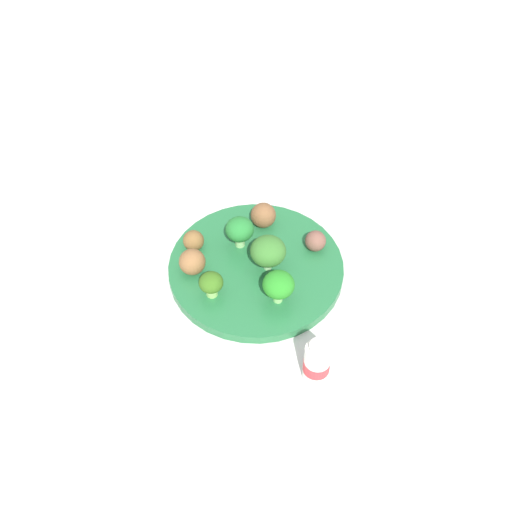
% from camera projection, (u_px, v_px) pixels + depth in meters
% --- Properties ---
extents(ground_plane, '(4.00, 4.00, 0.00)m').
position_uv_depth(ground_plane, '(256.00, 271.00, 0.95)').
color(ground_plane, beige).
extents(plate, '(0.28, 0.28, 0.02)m').
position_uv_depth(plate, '(256.00, 268.00, 0.95)').
color(plate, '#236638').
rests_on(plate, ground_plane).
extents(broccoli_floret_front_left, '(0.04, 0.04, 0.04)m').
position_uv_depth(broccoli_floret_front_left, '(211.00, 283.00, 0.88)').
color(broccoli_floret_front_left, '#93C966').
rests_on(broccoli_floret_front_left, plate).
extents(broccoli_floret_back_right, '(0.06, 0.06, 0.06)m').
position_uv_depth(broccoli_floret_back_right, '(268.00, 251.00, 0.91)').
color(broccoli_floret_back_right, '#8EC381').
rests_on(broccoli_floret_back_right, plate).
extents(broccoli_floret_mid_left, '(0.05, 0.05, 0.06)m').
position_uv_depth(broccoli_floret_mid_left, '(240.00, 230.00, 0.94)').
color(broccoli_floret_mid_left, '#91C77B').
rests_on(broccoli_floret_mid_left, plate).
extents(broccoli_floret_mid_right, '(0.05, 0.05, 0.06)m').
position_uv_depth(broccoli_floret_mid_right, '(278.00, 285.00, 0.87)').
color(broccoli_floret_mid_right, '#8ED073').
rests_on(broccoli_floret_mid_right, plate).
extents(meatball_near_rim, '(0.03, 0.03, 0.03)m').
position_uv_depth(meatball_near_rim, '(194.00, 241.00, 0.95)').
color(meatball_near_rim, brown).
rests_on(meatball_near_rim, plate).
extents(meatball_center, '(0.04, 0.04, 0.04)m').
position_uv_depth(meatball_center, '(192.00, 262.00, 0.92)').
color(meatball_center, brown).
rests_on(meatball_center, plate).
extents(meatball_far_rim, '(0.03, 0.03, 0.03)m').
position_uv_depth(meatball_far_rim, '(315.00, 241.00, 0.95)').
color(meatball_far_rim, brown).
rests_on(meatball_far_rim, plate).
extents(meatball_front_right, '(0.04, 0.04, 0.04)m').
position_uv_depth(meatball_front_right, '(263.00, 215.00, 0.99)').
color(meatball_front_right, brown).
rests_on(meatball_front_right, plate).
extents(napkin, '(0.18, 0.14, 0.01)m').
position_uv_depth(napkin, '(181.00, 181.00, 1.10)').
color(napkin, white).
rests_on(napkin, ground_plane).
extents(fork, '(0.12, 0.02, 0.01)m').
position_uv_depth(fork, '(192.00, 179.00, 1.09)').
color(fork, silver).
rests_on(fork, napkin).
extents(knife, '(0.15, 0.03, 0.01)m').
position_uv_depth(knife, '(173.00, 183.00, 1.08)').
color(knife, silver).
rests_on(knife, napkin).
extents(yogurt_bottle, '(0.04, 0.04, 0.08)m').
position_uv_depth(yogurt_bottle, '(317.00, 363.00, 0.80)').
color(yogurt_bottle, white).
rests_on(yogurt_bottle, ground_plane).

